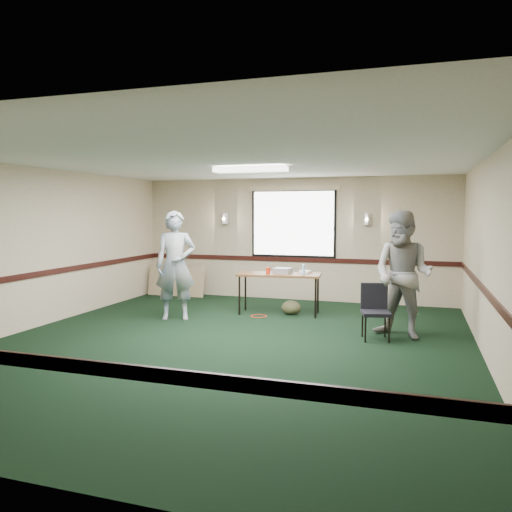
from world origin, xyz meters
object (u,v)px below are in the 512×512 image
(projector, at_px, (283,271))
(conference_chair, at_px, (375,307))
(folding_table, at_px, (279,276))
(person_left, at_px, (176,265))
(person_right, at_px, (403,275))

(projector, height_order, conference_chair, projector)
(projector, bearing_deg, folding_table, -133.06)
(folding_table, xyz_separation_m, person_left, (-1.67, -1.01, 0.26))
(folding_table, height_order, projector, projector)
(folding_table, relative_size, projector, 5.19)
(projector, distance_m, person_left, 2.03)
(folding_table, height_order, person_right, person_right)
(person_right, bearing_deg, person_left, -158.53)
(person_right, bearing_deg, conference_chair, -131.35)
(projector, xyz_separation_m, person_right, (2.24, -1.20, 0.15))
(folding_table, bearing_deg, person_left, -154.77)
(projector, xyz_separation_m, person_left, (-1.73, -1.05, 0.15))
(projector, relative_size, person_right, 0.16)
(person_left, bearing_deg, conference_chair, -28.05)
(person_left, bearing_deg, projector, 8.59)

